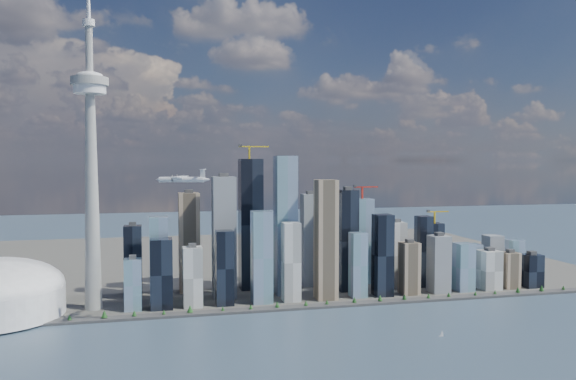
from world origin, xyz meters
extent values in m
plane|color=#395263|center=(0.00, 0.00, 0.00)|extent=(4000.00, 4000.00, 0.00)
cube|color=#383838|center=(0.00, 250.00, 2.00)|extent=(1100.00, 22.00, 4.00)
cube|color=#4C4C47|center=(0.00, 700.00, 1.50)|extent=(1400.00, 900.00, 3.00)
cylinder|color=#3F2D1E|center=(-390.00, 250.00, 5.20)|extent=(1.00, 1.00, 2.40)
cone|color=#174017|center=(-390.00, 250.00, 8.80)|extent=(7.20, 7.20, 8.00)
cylinder|color=#3F2D1E|center=(-303.33, 250.00, 5.20)|extent=(1.00, 1.00, 2.40)
cone|color=#174017|center=(-303.33, 250.00, 8.80)|extent=(7.20, 7.20, 8.00)
cylinder|color=#3F2D1E|center=(-216.67, 250.00, 5.20)|extent=(1.00, 1.00, 2.40)
cone|color=#174017|center=(-216.67, 250.00, 8.80)|extent=(7.20, 7.20, 8.00)
cylinder|color=#3F2D1E|center=(-130.00, 250.00, 5.20)|extent=(1.00, 1.00, 2.40)
cone|color=#174017|center=(-130.00, 250.00, 8.80)|extent=(7.20, 7.20, 8.00)
cylinder|color=#3F2D1E|center=(-43.33, 250.00, 5.20)|extent=(1.00, 1.00, 2.40)
cone|color=#174017|center=(-43.33, 250.00, 8.80)|extent=(7.20, 7.20, 8.00)
cylinder|color=#3F2D1E|center=(43.33, 250.00, 5.20)|extent=(1.00, 1.00, 2.40)
cone|color=#174017|center=(43.33, 250.00, 8.80)|extent=(7.20, 7.20, 8.00)
cylinder|color=#3F2D1E|center=(130.00, 250.00, 5.20)|extent=(1.00, 1.00, 2.40)
cone|color=#174017|center=(130.00, 250.00, 8.80)|extent=(7.20, 7.20, 8.00)
cylinder|color=#3F2D1E|center=(216.67, 250.00, 5.20)|extent=(1.00, 1.00, 2.40)
cone|color=#174017|center=(216.67, 250.00, 8.80)|extent=(7.20, 7.20, 8.00)
cylinder|color=#3F2D1E|center=(303.33, 250.00, 5.20)|extent=(1.00, 1.00, 2.40)
cone|color=#174017|center=(303.33, 250.00, 8.80)|extent=(7.20, 7.20, 8.00)
cylinder|color=#3F2D1E|center=(390.00, 250.00, 5.20)|extent=(1.00, 1.00, 2.40)
cone|color=#174017|center=(390.00, 250.00, 8.80)|extent=(7.20, 7.20, 8.00)
cylinder|color=#3F2D1E|center=(476.67, 250.00, 5.20)|extent=(1.00, 1.00, 2.40)
cone|color=#174017|center=(476.67, 250.00, 8.80)|extent=(7.20, 7.20, 8.00)
cube|color=black|center=(-200.00, 290.00, 57.83)|extent=(34.00, 34.00, 109.67)
cube|color=#7DABBD|center=(-200.00, 340.00, 72.79)|extent=(30.00, 30.00, 139.58)
cube|color=silver|center=(-150.00, 290.00, 50.36)|extent=(30.00, 30.00, 94.71)
cube|color=tan|center=(-150.00, 395.00, 90.24)|extent=(36.00, 36.00, 174.47)
cube|color=slate|center=(-95.00, 340.00, 105.19)|extent=(38.00, 38.00, 204.38)
cube|color=black|center=(-95.00, 290.00, 62.82)|extent=(28.00, 28.00, 119.64)
cube|color=#7DABBD|center=(-40.00, 290.00, 77.77)|extent=(32.00, 32.00, 149.55)
cube|color=black|center=(-40.00, 395.00, 120.15)|extent=(40.00, 40.00, 234.29)
cube|color=#7DABBD|center=(15.00, 340.00, 122.64)|extent=(36.00, 36.00, 239.28)
cube|color=silver|center=(15.00, 290.00, 67.80)|extent=(28.00, 28.00, 129.61)
cube|color=tan|center=(70.00, 290.00, 102.70)|extent=(34.00, 34.00, 199.40)
cube|color=slate|center=(70.00, 395.00, 87.74)|extent=(30.00, 30.00, 169.49)
cube|color=black|center=(125.00, 340.00, 92.73)|extent=(32.00, 32.00, 179.46)
cube|color=#7DABBD|center=(125.00, 290.00, 57.83)|extent=(26.00, 26.00, 109.67)
cube|color=black|center=(175.00, 290.00, 72.79)|extent=(30.00, 30.00, 139.58)
cube|color=#7DABBD|center=(175.00, 395.00, 82.76)|extent=(34.00, 34.00, 159.52)
cube|color=silver|center=(225.00, 340.00, 62.82)|extent=(28.00, 28.00, 119.64)
cube|color=tan|center=(225.00, 290.00, 47.86)|extent=(30.00, 30.00, 89.73)
cube|color=slate|center=(275.00, 290.00, 52.85)|extent=(32.00, 32.00, 99.70)
cube|color=black|center=(275.00, 340.00, 67.80)|extent=(26.00, 26.00, 129.61)
cube|color=#7DABBD|center=(325.00, 290.00, 45.37)|extent=(30.00, 30.00, 84.74)
cube|color=black|center=(325.00, 395.00, 57.83)|extent=(28.00, 28.00, 109.67)
cube|color=#7DABBD|center=(375.00, 340.00, 40.39)|extent=(30.00, 30.00, 74.77)
cube|color=silver|center=(375.00, 290.00, 37.89)|extent=(34.00, 34.00, 69.79)
cube|color=tan|center=(420.00, 290.00, 35.40)|extent=(28.00, 28.00, 64.80)
cube|color=slate|center=(420.00, 340.00, 47.86)|extent=(30.00, 30.00, 89.73)
cube|color=black|center=(465.00, 290.00, 32.91)|extent=(32.00, 32.00, 59.82)
cube|color=#7DABBD|center=(465.00, 340.00, 42.88)|extent=(26.00, 26.00, 79.76)
cube|color=black|center=(-240.00, 395.00, 62.82)|extent=(30.00, 30.00, 119.64)
cube|color=#7DABBD|center=(-240.00, 290.00, 42.88)|extent=(26.00, 26.00, 79.76)
cube|color=gold|center=(-40.00, 395.00, 248.29)|extent=(3.00, 3.00, 22.00)
cube|color=gold|center=(-31.75, 395.00, 259.29)|extent=(55.00, 2.20, 2.20)
cube|color=#383838|center=(-56.50, 395.00, 261.29)|extent=(6.00, 4.00, 4.00)
cube|color=red|center=(175.00, 395.00, 173.52)|extent=(3.00, 3.00, 22.00)
cube|color=red|center=(182.20, 395.00, 184.52)|extent=(48.00, 2.20, 2.20)
cube|color=#383838|center=(160.60, 395.00, 186.52)|extent=(6.00, 4.00, 4.00)
cube|color=gold|center=(325.00, 395.00, 123.67)|extent=(3.00, 3.00, 22.00)
cube|color=gold|center=(331.75, 395.00, 134.67)|extent=(45.00, 2.20, 2.20)
cube|color=#383838|center=(311.50, 395.00, 136.67)|extent=(6.00, 4.00, 4.00)
cone|color=gray|center=(-300.00, 310.00, 173.00)|extent=(26.00, 26.00, 340.00)
cylinder|color=silver|center=(-300.00, 310.00, 343.00)|extent=(48.00, 48.00, 14.00)
cylinder|color=gray|center=(-300.00, 310.00, 355.00)|extent=(56.00, 56.00, 12.00)
ellipsoid|color=silver|center=(-300.00, 310.00, 363.00)|extent=(40.00, 40.00, 14.00)
cylinder|color=gray|center=(-300.00, 310.00, 403.00)|extent=(11.00, 11.00, 80.00)
cylinder|color=silver|center=(-300.00, 310.00, 443.00)|extent=(18.00, 18.00, 10.00)
cylinder|color=silver|center=(-169.87, 164.55, 208.81)|extent=(59.40, 23.48, 7.35)
cone|color=silver|center=(-199.66, 173.08, 208.81)|extent=(9.74, 9.27, 7.35)
cone|color=silver|center=(-138.97, 155.71, 208.81)|extent=(13.06, 10.22, 7.35)
cube|color=silver|center=(-172.07, 165.18, 212.71)|extent=(26.51, 64.32, 1.15)
cylinder|color=silver|center=(-175.55, 153.04, 210.87)|extent=(13.27, 7.45, 4.13)
cylinder|color=silver|center=(-168.60, 177.32, 210.87)|extent=(13.27, 7.45, 4.13)
cylinder|color=#3F3F3F|center=(-182.17, 154.94, 210.87)|extent=(2.86, 8.92, 9.18)
cylinder|color=#3F3F3F|center=(-175.22, 179.21, 210.87)|extent=(2.86, 8.92, 9.18)
cube|color=silver|center=(-142.28, 156.65, 216.15)|extent=(6.43, 2.65, 12.62)
cube|color=silver|center=(-142.28, 156.65, 222.58)|extent=(10.54, 21.25, 0.80)
cube|color=silver|center=(164.79, 70.69, 0.37)|extent=(5.72, 2.21, 0.74)
cylinder|color=#999999|center=(164.79, 70.69, 4.65)|extent=(0.22, 0.22, 8.37)
camera|label=1|loc=(-202.66, -599.06, 234.11)|focal=35.00mm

